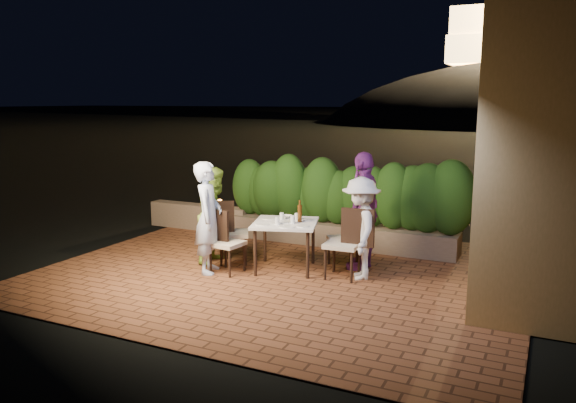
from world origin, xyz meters
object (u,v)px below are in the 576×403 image
Objects in this scene: chair_right_back at (343,238)px; diner_green at (216,215)px; chair_left_back at (233,232)px; parapet_lamp at (219,203)px; diner_blue at (208,218)px; diner_purple at (364,211)px; chair_right_front at (343,243)px; diner_white at (361,228)px; dining_table at (285,246)px; beer_bottle at (300,211)px; bowl at (286,216)px; chair_left_front at (227,242)px.

chair_right_back is 2.05m from diner_green.
chair_left_back is 2.23m from parapet_lamp.
diner_purple is (2.04, 1.19, 0.07)m from diner_blue.
chair_right_front is 0.70× the size of diner_white.
dining_table is at bearing -2.20° from chair_right_front.
chair_right_back is 0.56× the size of diner_blue.
dining_table is 1.23m from diner_white.
beer_bottle reaches higher than bowl.
beer_bottle is 0.22× the size of diner_green.
chair_right_front is at bearing 24.00° from chair_left_front.
bowl reaches higher than parapet_lamp.
diner_purple is at bearing 29.01° from dining_table.
diner_green is (-1.95, -0.57, 0.30)m from chair_right_back.
diner_green reaches higher than bowl.
bowl is at bearing -66.02° from diner_blue.
diner_purple reaches higher than parapet_lamp.
chair_left_front is at bearing -91.72° from diner_blue.
diner_purple reaches higher than diner_blue.
diner_purple is (1.17, 0.29, 0.14)m from bowl.
chair_right_front is (0.73, -0.09, -0.39)m from beer_bottle.
chair_right_front is 1.12× the size of chair_right_back.
chair_right_back is at bearing 35.65° from beer_bottle.
diner_green is 2.13m from parapet_lamp.
diner_green is (-0.47, 0.44, 0.29)m from chair_left_front.
chair_right_front is 0.58× the size of diner_purple.
diner_purple is at bearing 161.01° from chair_right_back.
parapet_lamp is at bearing -31.03° from chair_right_front.
beer_bottle is 3.00m from parapet_lamp.
dining_table is 6.75× the size of parapet_lamp.
diner_green reaches higher than beer_bottle.
beer_bottle is at bearing -31.32° from bowl.
parapet_lamp is (-3.45, 1.64, -0.18)m from diner_white.
chair_right_front is at bearing -90.07° from diner_green.
diner_green is (-0.21, 0.53, -0.07)m from diner_blue.
diner_blue reaches higher than beer_bottle.
parapet_lamp is at bearing 146.49° from beer_bottle.
chair_right_back is at bearing -75.82° from diner_green.
beer_bottle reaches higher than chair_left_front.
beer_bottle is 0.23× the size of diner_white.
chair_right_back is at bearing 33.57° from dining_table.
dining_table is at bearing -88.78° from diner_green.
chair_left_back reaches higher than chair_left_front.
diner_white is at bearing 101.46° from chair_right_back.
diner_white is at bearing 13.78° from diner_purple.
chair_left_back is at bearing 117.66° from chair_left_front.
diner_white is at bearing 4.99° from dining_table.
chair_left_back is at bearing -174.23° from beer_bottle.
diner_blue reaches higher than chair_left_front.
diner_white is (0.41, -0.40, 0.28)m from chair_right_back.
diner_green is at bearing -161.30° from bowl.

